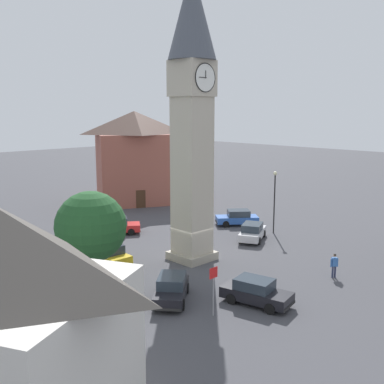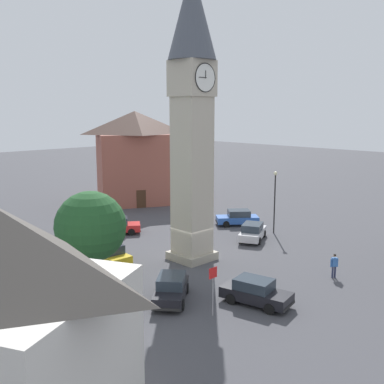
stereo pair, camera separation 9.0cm
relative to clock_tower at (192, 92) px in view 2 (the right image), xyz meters
name	(u,v)px [view 2 (the right image)]	position (x,y,z in m)	size (l,w,h in m)	color
ground_plane	(192,259)	(0.00, 0.00, -12.51)	(200.00, 200.00, 0.00)	#424247
clock_tower	(192,92)	(0.00, 0.00, 0.00)	(3.49, 3.49, 21.35)	#A59C89
car_blue_kerb	(171,288)	(6.26, 4.66, -11.74)	(4.23, 3.96, 1.53)	black
car_silver_kerb	(256,292)	(3.06, 8.49, -11.74)	(2.51, 4.39, 1.53)	black
car_red_corner	(238,218)	(-10.54, -4.36, -11.74)	(4.25, 3.93, 1.53)	#2D5BB7
car_white_side	(117,226)	(-0.15, -10.04, -11.74)	(4.34, 3.76, 1.53)	red
car_black_far	(253,232)	(-7.40, 0.01, -11.74)	(4.44, 3.37, 1.53)	silver
car_green_alley	(108,254)	(5.22, -3.58, -11.74)	(1.94, 4.19, 1.53)	gold
pedestrian	(334,264)	(-4.16, 9.55, -11.50)	(0.49, 0.38, 1.69)	#2D3351
tree	(91,227)	(8.82, 0.11, -8.33)	(4.41, 4.41, 6.40)	brown
building_shop_left	(136,157)	(-10.05, -20.13, -6.83)	(11.01, 9.75, 11.14)	#995142
lamp_post	(275,193)	(-10.72, -0.13, -8.72)	(0.36, 0.36, 5.77)	black
road_sign	(213,283)	(5.98, 7.80, -10.60)	(0.60, 0.07, 2.80)	gray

